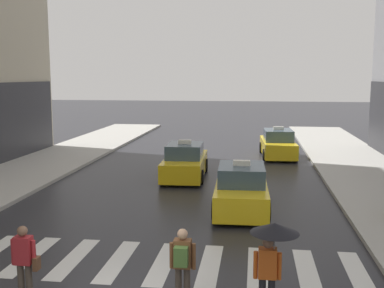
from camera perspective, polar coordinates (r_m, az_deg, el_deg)
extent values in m
cube|color=silver|center=(13.41, -19.22, -12.85)|extent=(0.50, 2.80, 0.01)
cube|color=silver|center=(12.93, -14.34, -13.44)|extent=(0.50, 2.80, 0.01)
cube|color=silver|center=(12.55, -9.10, -13.97)|extent=(0.50, 2.80, 0.01)
cube|color=silver|center=(12.28, -3.55, -14.40)|extent=(0.50, 2.80, 0.01)
cube|color=silver|center=(12.12, 2.21, -14.71)|extent=(0.50, 2.80, 0.01)
cube|color=silver|center=(12.07, 8.09, -14.88)|extent=(0.50, 2.80, 0.01)
cube|color=silver|center=(12.15, 13.95, -14.90)|extent=(0.50, 2.80, 0.01)
cube|color=silver|center=(12.34, 19.69, -14.78)|extent=(0.50, 2.80, 0.01)
cube|color=yellow|center=(16.80, 6.07, -6.12)|extent=(1.92, 4.55, 0.84)
cube|color=#384C5B|center=(16.53, 6.11, -3.73)|extent=(1.66, 2.14, 0.64)
cube|color=silver|center=(16.45, 6.13, -2.33)|extent=(0.61, 0.26, 0.18)
cylinder|color=black|center=(18.18, 3.37, -5.72)|extent=(0.24, 0.67, 0.66)
cylinder|color=black|center=(18.18, 8.78, -5.80)|extent=(0.24, 0.67, 0.66)
cylinder|color=black|center=(15.58, 2.86, -8.13)|extent=(0.24, 0.67, 0.66)
cylinder|color=black|center=(15.58, 9.22, -8.23)|extent=(0.24, 0.67, 0.66)
cube|color=#F2EAB2|center=(19.00, 4.19, -4.26)|extent=(0.20, 0.05, 0.14)
cube|color=#F2EAB2|center=(19.00, 8.00, -4.32)|extent=(0.20, 0.05, 0.14)
cube|color=yellow|center=(21.85, -0.86, -2.68)|extent=(1.95, 4.56, 0.84)
cube|color=#384C5B|center=(21.62, -0.89, -0.81)|extent=(1.67, 2.15, 0.64)
cube|color=silver|center=(21.56, -0.89, 0.27)|extent=(0.61, 0.26, 0.18)
cylinder|color=black|center=(23.32, -2.56, -2.56)|extent=(0.24, 0.67, 0.66)
cylinder|color=black|center=(23.14, 1.64, -2.64)|extent=(0.24, 0.67, 0.66)
cylinder|color=black|center=(20.71, -3.64, -3.97)|extent=(0.24, 0.67, 0.66)
cylinder|color=black|center=(20.50, 1.09, -4.08)|extent=(0.24, 0.67, 0.66)
cube|color=#F2EAB2|center=(24.14, -1.72, -1.52)|extent=(0.20, 0.05, 0.14)
cube|color=#F2EAB2|center=(24.01, 1.26, -1.58)|extent=(0.20, 0.05, 0.14)
cube|color=yellow|center=(27.91, 10.49, -0.40)|extent=(2.06, 4.60, 0.84)
cube|color=#384C5B|center=(27.71, 10.56, 1.08)|extent=(1.72, 2.19, 0.64)
cube|color=silver|center=(27.66, 10.58, 1.93)|extent=(0.61, 0.27, 0.18)
cylinder|color=black|center=(29.20, 8.54, -0.42)|extent=(0.26, 0.67, 0.66)
cylinder|color=black|center=(29.37, 11.87, -0.46)|extent=(0.26, 0.67, 0.66)
cylinder|color=black|center=(26.54, 8.95, -1.31)|extent=(0.26, 0.67, 0.66)
cylinder|color=black|center=(26.73, 12.61, -1.35)|extent=(0.26, 0.67, 0.66)
cube|color=#F2EAB2|center=(30.08, 8.85, 0.35)|extent=(0.20, 0.05, 0.14)
cube|color=#F2EAB2|center=(30.21, 11.24, 0.32)|extent=(0.20, 0.05, 0.14)
cube|color=#BF5119|center=(9.49, 9.27, -14.26)|extent=(0.36, 0.24, 0.60)
sphere|color=brown|center=(9.34, 9.33, -11.87)|extent=(0.22, 0.22, 0.22)
cylinder|color=#BF5119|center=(9.50, 7.83, -14.51)|extent=(0.09, 0.09, 0.55)
cylinder|color=#BF5119|center=(9.52, 10.69, -14.55)|extent=(0.09, 0.09, 0.55)
cylinder|color=#4C4C4C|center=(9.38, 10.06, -12.57)|extent=(0.02, 0.02, 1.00)
cone|color=black|center=(9.24, 10.13, -10.14)|extent=(0.96, 0.96, 0.20)
cylinder|color=#473D33|center=(10.13, -1.68, -17.02)|extent=(0.14, 0.14, 0.82)
cylinder|color=#473D33|center=(10.10, -0.62, -17.09)|extent=(0.14, 0.14, 0.82)
cube|color=brown|center=(9.83, -1.16, -13.32)|extent=(0.36, 0.24, 0.60)
sphere|color=tan|center=(9.69, -1.17, -11.01)|extent=(0.22, 0.22, 0.22)
cylinder|color=brown|center=(9.89, -2.52, -13.51)|extent=(0.09, 0.09, 0.55)
cylinder|color=brown|center=(9.82, 0.20, -13.66)|extent=(0.09, 0.09, 0.55)
cube|color=#4C7233|center=(9.62, -1.37, -13.68)|extent=(0.28, 0.18, 0.40)
cylinder|color=#473D33|center=(10.92, -20.27, -15.61)|extent=(0.14, 0.14, 0.82)
cylinder|color=#473D33|center=(10.84, -19.39, -15.74)|extent=(0.14, 0.14, 0.82)
cube|color=maroon|center=(10.62, -20.03, -12.17)|extent=(0.36, 0.24, 0.60)
sphere|color=brown|center=(10.48, -20.14, -10.01)|extent=(0.22, 0.22, 0.22)
cylinder|color=maroon|center=(10.74, -21.13, -12.27)|extent=(0.09, 0.09, 0.55)
cylinder|color=maroon|center=(10.53, -18.88, -12.57)|extent=(0.09, 0.09, 0.55)
cube|color=brown|center=(10.59, -18.57, -13.76)|extent=(0.10, 0.20, 0.28)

